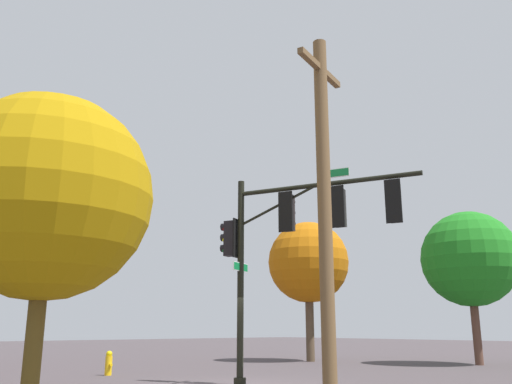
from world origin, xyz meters
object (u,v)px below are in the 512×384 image
Objects in this scene: fire_hydrant at (109,363)px; tree_mid at (308,262)px; tree_near at (470,259)px; utility_pole at (325,209)px; tree_far at (48,196)px; signal_pole_assembly at (295,229)px.

fire_hydrant is 0.12× the size of tree_mid.
tree_near is at bearing 68.34° from fire_hydrant.
utility_pole is 1.11× the size of tree_far.
fire_hydrant is (-7.18, -2.12, -4.04)m from signal_pole_assembly.
utility_pole reaches higher than signal_pole_assembly.
tree_near reaches higher than signal_pole_assembly.
fire_hydrant is at bearing -163.50° from signal_pole_assembly.
tree_far is (-0.23, -7.27, -0.11)m from signal_pole_assembly.
utility_pole is at bearing -7.97° from fire_hydrant.
tree_mid reaches higher than tree_far.
tree_near is 20.10m from tree_far.
utility_pole is 18.01m from tree_mid.
tree_far is at bearing -143.46° from utility_pole.
utility_pole reaches higher than tree_far.
utility_pole is 1.05× the size of tree_near.
fire_hydrant is 16.64m from tree_near.
signal_pole_assembly is 0.88× the size of tree_mid.
fire_hydrant is at bearing 172.03° from utility_pole.
signal_pole_assembly is 0.94× the size of tree_far.
fire_hydrant is at bearing 143.46° from tree_far.
signal_pole_assembly is at bearing -48.53° from tree_mid.
utility_pole reaches higher than tree_mid.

